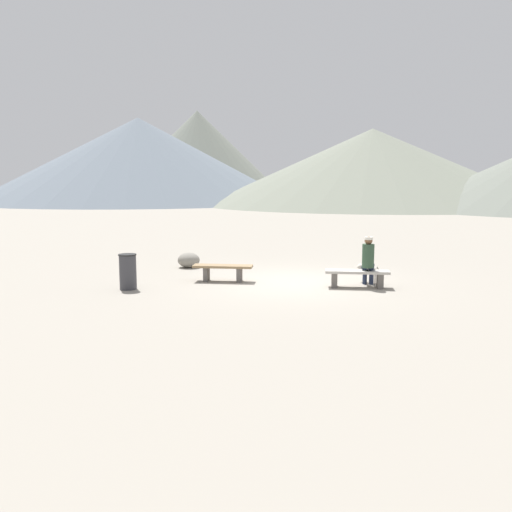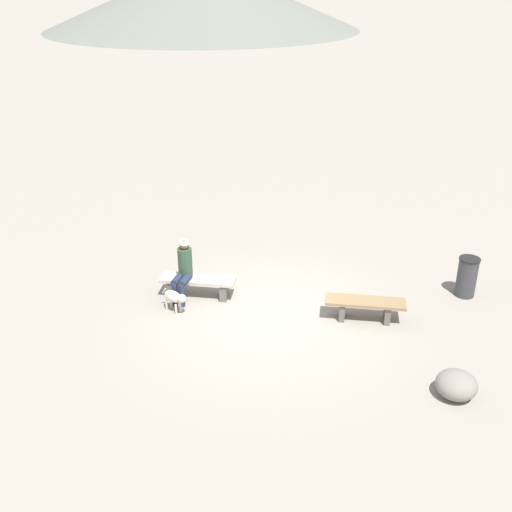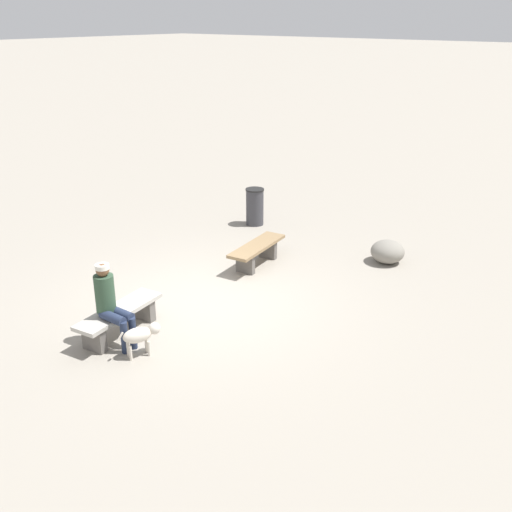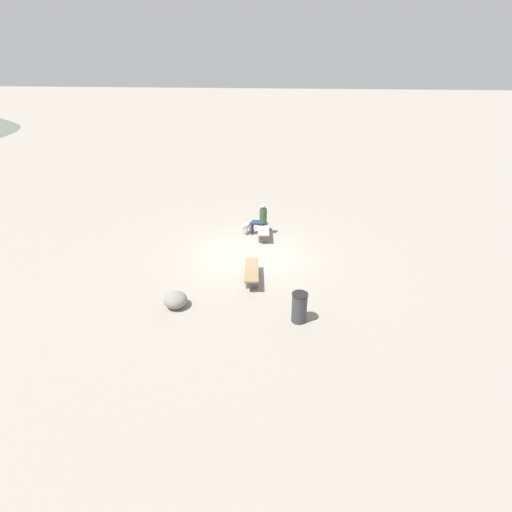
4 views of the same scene
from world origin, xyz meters
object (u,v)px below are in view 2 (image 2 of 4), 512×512
at_px(trash_bin, 467,277).
at_px(seated_person, 183,268).
at_px(bench_left, 365,306).
at_px(boulder, 456,385).
at_px(bench_right, 198,284).
at_px(dog, 174,297).

bearing_deg(trash_bin, seated_person, 17.35).
relative_size(bench_left, seated_person, 1.26).
bearing_deg(trash_bin, bench_left, 39.43).
distance_m(trash_bin, boulder, 3.55).
height_order(bench_right, boulder, boulder).
distance_m(seated_person, dog, 0.70).
xyz_separation_m(bench_right, trash_bin, (-5.41, -1.62, 0.14)).
bearing_deg(boulder, dog, -12.21).
height_order(seated_person, trash_bin, seated_person).
height_order(bench_left, trash_bin, trash_bin).
distance_m(bench_right, dog, 0.77).
relative_size(bench_right, seated_person, 1.27).
relative_size(bench_left, trash_bin, 1.85).
xyz_separation_m(seated_person, dog, (-0.03, 0.59, -0.37)).
height_order(bench_right, dog, dog).
bearing_deg(seated_person, dog, 91.73).
bearing_deg(trash_bin, boulder, 87.03).
bearing_deg(dog, bench_right, 97.12).
bearing_deg(bench_left, boulder, 123.46).
distance_m(bench_left, dog, 3.79).
relative_size(bench_left, boulder, 2.38).
xyz_separation_m(bench_right, seated_person, (0.25, 0.14, 0.41)).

